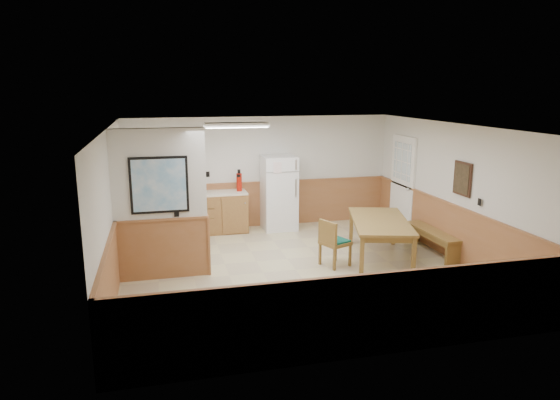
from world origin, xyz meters
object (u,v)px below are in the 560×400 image
object	(u,v)px
refrigerator	(279,193)
fire_extinguisher	(239,182)
dining_bench	(432,236)
dining_table	(380,225)
dining_chair	(332,240)
soap_bottle	(168,189)

from	to	relation	value
refrigerator	fire_extinguisher	size ratio (longest dim) A/B	3.44
refrigerator	dining_bench	world-z (taller)	refrigerator
dining_table	dining_chair	distance (m)	1.02
dining_bench	fire_extinguisher	size ratio (longest dim) A/B	3.16
dining_chair	fire_extinguisher	bearing A→B (deg)	91.27
refrigerator	dining_bench	size ratio (longest dim) A/B	1.09
refrigerator	dining_bench	xyz separation A→B (m)	(2.47, -2.35, -0.49)
dining_chair	dining_table	bearing A→B (deg)	-13.78
dining_chair	fire_extinguisher	world-z (taller)	fire_extinguisher
dining_chair	refrigerator	bearing A→B (deg)	74.03
dining_table	dining_chair	world-z (taller)	dining_chair
refrigerator	soap_bottle	size ratio (longest dim) A/B	7.78
fire_extinguisher	refrigerator	bearing A→B (deg)	-21.22
fire_extinguisher	dining_bench	bearing A→B (deg)	-53.21
dining_bench	refrigerator	bearing A→B (deg)	134.52
dining_bench	soap_bottle	bearing A→B (deg)	151.74
refrigerator	dining_chair	size ratio (longest dim) A/B	1.94
dining_table	dining_bench	distance (m)	1.19
fire_extinguisher	soap_bottle	xyz separation A→B (m)	(-1.54, 0.02, -0.11)
fire_extinguisher	soap_bottle	distance (m)	1.54
refrigerator	dining_bench	bearing A→B (deg)	-44.19
refrigerator	soap_bottle	distance (m)	2.43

